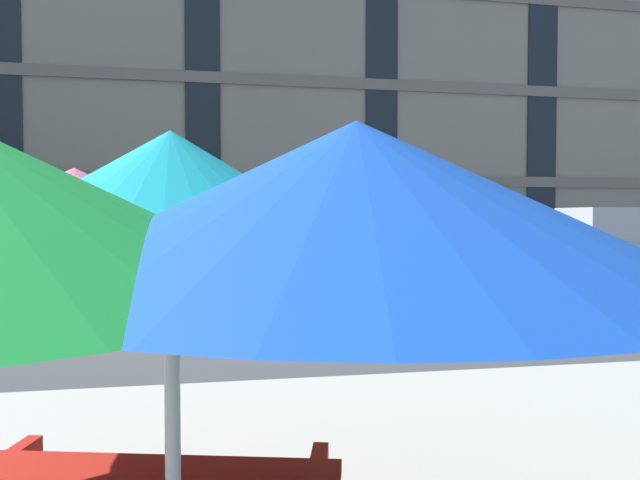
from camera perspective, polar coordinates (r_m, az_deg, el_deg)
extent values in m
plane|color=#424244|center=(11.58, -10.06, -7.58)|extent=(120.00, 120.00, 0.00)
cube|color=#B2ADA3|center=(18.31, -10.44, -3.86)|extent=(56.00, 3.60, 0.12)
cube|color=gray|center=(26.79, -10.73, 11.60)|extent=(41.36, 12.00, 12.80)
cube|color=#6B6056|center=(20.42, -10.57, 5.56)|extent=(40.53, 0.08, 0.36)
cube|color=#6B6056|center=(20.86, -10.63, 14.37)|extent=(40.53, 0.08, 0.36)
cube|color=black|center=(21.73, -26.96, 14.77)|extent=(1.10, 0.06, 11.60)
cube|color=black|center=(20.96, -10.63, 15.43)|extent=(1.10, 0.06, 11.60)
cube|color=black|center=(21.83, 5.63, 14.91)|extent=(1.10, 0.06, 11.60)
cube|color=black|center=(24.16, 19.57, 13.54)|extent=(1.10, 0.06, 11.60)
cube|color=black|center=(15.23, -16.17, -2.68)|extent=(4.40, 1.76, 0.80)
cube|color=black|center=(15.20, -16.76, 0.10)|extent=(2.30, 1.55, 0.68)
cube|color=black|center=(15.20, -16.76, 0.10)|extent=(2.32, 1.57, 0.32)
cylinder|color=black|center=(16.08, -11.02, -3.82)|extent=(0.60, 0.22, 0.60)
cylinder|color=black|center=(14.33, -11.01, -4.53)|extent=(0.60, 0.22, 0.60)
cylinder|color=black|center=(16.31, -20.67, -3.83)|extent=(0.60, 0.22, 0.60)
cylinder|color=black|center=(14.59, -21.83, -4.52)|extent=(0.60, 0.22, 0.60)
cube|color=slate|center=(16.28, 10.29, -2.33)|extent=(4.40, 1.76, 0.80)
cube|color=slate|center=(16.19, 9.82, 0.27)|extent=(2.30, 1.55, 0.68)
cube|color=black|center=(16.19, 9.82, 0.27)|extent=(2.32, 1.57, 0.32)
cylinder|color=black|center=(17.65, 13.37, -3.32)|extent=(0.60, 0.22, 0.60)
cylinder|color=black|center=(16.08, 15.98, -3.86)|extent=(0.60, 0.22, 0.60)
cylinder|color=black|center=(16.71, 4.81, -3.57)|extent=(0.60, 0.22, 0.60)
cylinder|color=black|center=(15.04, 6.65, -4.20)|extent=(0.60, 0.22, 0.60)
cube|color=#A8AAB2|center=(19.26, 27.05, -1.49)|extent=(5.10, 1.90, 0.96)
cube|color=#A8AAB2|center=(18.57, 24.43, 1.30)|extent=(1.90, 1.75, 0.90)
cylinder|color=black|center=(19.15, 21.54, -2.87)|extent=(0.68, 0.22, 0.68)
cylinder|color=black|center=(17.59, 24.88, -3.34)|extent=(0.68, 0.22, 0.68)
cylinder|color=silver|center=(2.56, -13.24, -17.14)|extent=(0.06, 0.06, 2.17)
cone|color=#199EB2|center=(2.58, 9.29, 2.84)|extent=(1.75, 1.75, 0.42)
cone|color=orange|center=(3.30, -4.14, 2.68)|extent=(1.75, 1.75, 0.42)
cone|color=#E5668C|center=(3.33, -21.39, 2.54)|extent=(1.75, 1.75, 0.42)
cone|color=blue|center=(1.61, 3.33, 3.38)|extent=(1.75, 1.75, 0.42)
cone|color=#199EB2|center=(2.42, -13.42, 3.82)|extent=(1.67, 1.67, 0.50)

